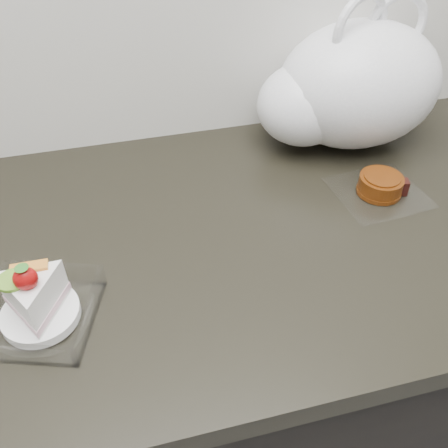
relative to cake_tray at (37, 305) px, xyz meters
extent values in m
cube|color=black|center=(0.20, 0.11, -0.50)|extent=(2.00, 0.60, 0.86)
cube|color=black|center=(0.20, 0.11, -0.05)|extent=(2.04, 0.64, 0.04)
cube|color=white|center=(0.00, 0.00, -0.03)|extent=(0.18, 0.18, 0.00)
cylinder|color=white|center=(0.00, 0.00, -0.02)|extent=(0.10, 0.10, 0.01)
ellipsoid|color=#AF0D0B|center=(0.00, -0.01, 0.06)|extent=(0.03, 0.03, 0.03)
cone|color=#2D7223|center=(0.00, -0.01, 0.08)|extent=(0.02, 0.02, 0.01)
cylinder|color=#79AC32|center=(-0.02, 0.00, 0.05)|extent=(0.04, 0.04, 0.00)
cube|color=orange|center=(0.00, 0.02, 0.05)|extent=(0.05, 0.02, 0.00)
cube|color=white|center=(0.57, 0.14, -0.03)|extent=(0.16, 0.16, 0.00)
cylinder|color=#6A340C|center=(0.57, 0.14, -0.01)|extent=(0.09, 0.09, 0.03)
cylinder|color=#6A340C|center=(0.57, 0.14, -0.02)|extent=(0.10, 0.10, 0.01)
cylinder|color=#6A340C|center=(0.57, 0.14, 0.00)|extent=(0.08, 0.08, 0.00)
cube|color=black|center=(0.61, 0.13, -0.01)|extent=(0.03, 0.02, 0.03)
ellipsoid|color=white|center=(0.60, 0.32, 0.09)|extent=(0.36, 0.30, 0.24)
ellipsoid|color=white|center=(0.49, 0.32, 0.06)|extent=(0.21, 0.20, 0.15)
torus|color=white|center=(0.58, 0.31, 0.20)|extent=(0.13, 0.06, 0.13)
torus|color=white|center=(0.66, 0.33, 0.19)|extent=(0.12, 0.02, 0.12)
camera|label=1|loc=(0.13, -0.47, 0.52)|focal=40.00mm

